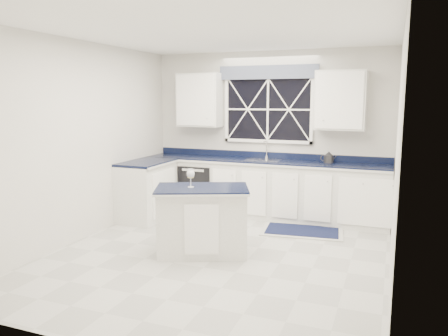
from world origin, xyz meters
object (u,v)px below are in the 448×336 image
at_px(soap_bottle, 328,156).
at_px(kettle, 329,158).
at_px(island, 202,220).
at_px(wine_glass, 191,175).
at_px(faucet, 266,149).
at_px(dishwasher, 201,187).

bearing_deg(soap_bottle, kettle, -68.28).
bearing_deg(kettle, island, -121.80).
distance_m(island, wine_glass, 0.59).
relative_size(faucet, soap_bottle, 1.56).
bearing_deg(island, kettle, 35.63).
bearing_deg(island, dishwasher, 91.68).
xyz_separation_m(faucet, island, (-0.21, -2.14, -0.67)).
bearing_deg(faucet, soap_bottle, -3.44).
height_order(faucet, island, faucet).
xyz_separation_m(dishwasher, faucet, (1.10, 0.19, 0.69)).
height_order(kettle, wine_glass, kettle).
relative_size(dishwasher, island, 0.63).
bearing_deg(dishwasher, kettle, 2.44).
distance_m(faucet, kettle, 1.04).
bearing_deg(faucet, island, -95.73).
distance_m(faucet, island, 2.25).
height_order(dishwasher, kettle, kettle).
bearing_deg(island, faucet, 61.43).
bearing_deg(island, soap_bottle, 36.51).
bearing_deg(wine_glass, faucet, 81.12).
distance_m(dishwasher, island, 2.13).
relative_size(island, kettle, 5.29).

